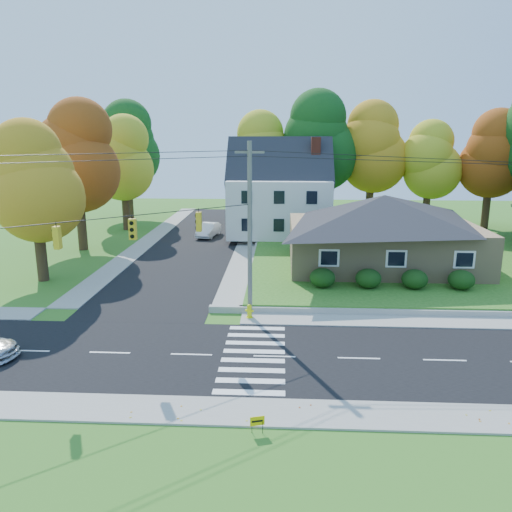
{
  "coord_description": "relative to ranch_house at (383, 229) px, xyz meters",
  "views": [
    {
      "loc": [
        0.27,
        -22.0,
        10.31
      ],
      "look_at": [
        -1.3,
        8.0,
        3.0
      ],
      "focal_mm": 35.0,
      "sensor_mm": 36.0,
      "label": 1
    }
  ],
  "objects": [
    {
      "name": "tree_lot_4",
      "position": [
        14.0,
        16.0,
        5.04
      ],
      "size": [
        6.72,
        6.72,
        12.51
      ],
      "color": "#3F2A19",
      "rests_on": "lawn"
    },
    {
      "name": "ground",
      "position": [
        -8.0,
        -16.0,
        -3.27
      ],
      "size": [
        120.0,
        120.0,
        0.0
      ],
      "primitive_type": "plane",
      "color": "#3D7923"
    },
    {
      "name": "tree_west_3",
      "position": [
        -27.0,
        24.0,
        5.85
      ],
      "size": [
        7.84,
        7.84,
        14.6
      ],
      "color": "#3F2A19",
      "rests_on": "ground"
    },
    {
      "name": "road_main",
      "position": [
        -8.0,
        -16.0,
        -3.26
      ],
      "size": [
        90.0,
        8.0,
        0.02
      ],
      "primitive_type": "cube",
      "color": "black",
      "rests_on": "ground"
    },
    {
      "name": "tree_lot_0",
      "position": [
        -10.0,
        18.0,
        5.04
      ],
      "size": [
        6.72,
        6.72,
        12.51
      ],
      "color": "#3F2A19",
      "rests_on": "lawn"
    },
    {
      "name": "ranch_house",
      "position": [
        0.0,
        0.0,
        0.0
      ],
      "size": [
        14.6,
        10.6,
        5.4
      ],
      "color": "tan",
      "rests_on": "lawn"
    },
    {
      "name": "white_car",
      "position": [
        -15.3,
        12.47,
        -2.54
      ],
      "size": [
        2.22,
        4.48,
        1.41
      ],
      "primitive_type": "imported",
      "rotation": [
        0.0,
        0.0,
        -0.17
      ],
      "color": "silver",
      "rests_on": "road_cross"
    },
    {
      "name": "yard_sign",
      "position": [
        -8.5,
        -22.3,
        -2.8
      ],
      "size": [
        0.51,
        0.17,
        0.65
      ],
      "color": "black",
      "rests_on": "ground"
    },
    {
      "name": "tree_west_2",
      "position": [
        -25.0,
        16.0,
        4.54
      ],
      "size": [
        6.72,
        6.72,
        12.51
      ],
      "color": "#3F2A19",
      "rests_on": "ground"
    },
    {
      "name": "hedge_row",
      "position": [
        -0.5,
        -6.2,
        -2.13
      ],
      "size": [
        10.7,
        1.7,
        1.27
      ],
      "color": "#163A10",
      "rests_on": "lawn"
    },
    {
      "name": "traffic_infrastructure",
      "position": [
        -8.15,
        -14.65,
        1.88
      ],
      "size": [
        38.1,
        10.66,
        10.0
      ],
      "color": "#666059",
      "rests_on": "ground"
    },
    {
      "name": "tree_lot_1",
      "position": [
        -4.0,
        17.0,
        6.35
      ],
      "size": [
        7.84,
        7.84,
        14.6
      ],
      "color": "#3F2A19",
      "rests_on": "lawn"
    },
    {
      "name": "sidewalk_north",
      "position": [
        -8.0,
        -11.0,
        -3.23
      ],
      "size": [
        90.0,
        2.0,
        0.08
      ],
      "primitive_type": "cube",
      "color": "#9C9A90",
      "rests_on": "ground"
    },
    {
      "name": "colonial_house",
      "position": [
        -7.96,
        12.0,
        1.32
      ],
      "size": [
        10.4,
        8.4,
        9.6
      ],
      "color": "silver",
      "rests_on": "lawn"
    },
    {
      "name": "road_cross",
      "position": [
        -16.0,
        10.0,
        -3.25
      ],
      "size": [
        8.0,
        44.0,
        0.02
      ],
      "primitive_type": "cube",
      "color": "black",
      "rests_on": "ground"
    },
    {
      "name": "tree_west_0",
      "position": [
        -25.0,
        -4.0,
        3.89
      ],
      "size": [
        6.16,
        6.16,
        11.47
      ],
      "color": "#3F2A19",
      "rests_on": "ground"
    },
    {
      "name": "sidewalk_south",
      "position": [
        -8.0,
        -21.0,
        -3.23
      ],
      "size": [
        90.0,
        2.0,
        0.08
      ],
      "primitive_type": "cube",
      "color": "#9C9A90",
      "rests_on": "ground"
    },
    {
      "name": "lawn",
      "position": [
        5.0,
        5.0,
        -3.02
      ],
      "size": [
        30.0,
        30.0,
        0.5
      ],
      "primitive_type": "cube",
      "color": "#3D7923",
      "rests_on": "ground"
    },
    {
      "name": "tree_lot_2",
      "position": [
        2.0,
        18.0,
        5.7
      ],
      "size": [
        7.28,
        7.28,
        13.56
      ],
      "color": "#3F2A19",
      "rests_on": "lawn"
    },
    {
      "name": "tree_west_1",
      "position": [
        -26.0,
        6.0,
        5.2
      ],
      "size": [
        7.28,
        7.28,
        13.56
      ],
      "color": "#3F2A19",
      "rests_on": "ground"
    },
    {
      "name": "tree_lot_3",
      "position": [
        8.0,
        17.0,
        4.39
      ],
      "size": [
        6.16,
        6.16,
        11.47
      ],
      "color": "#3F2A19",
      "rests_on": "lawn"
    },
    {
      "name": "fire_hydrant",
      "position": [
        -9.52,
        -11.01,
        -2.84
      ],
      "size": [
        0.51,
        0.39,
        0.89
      ],
      "color": "yellow",
      "rests_on": "ground"
    }
  ]
}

